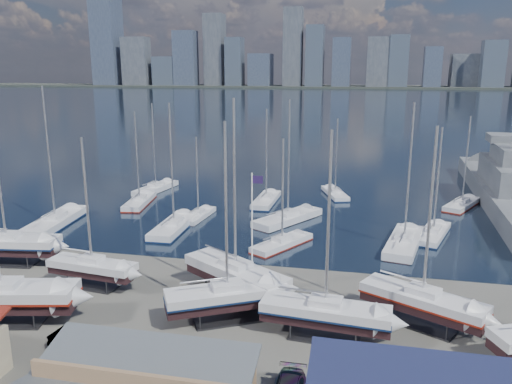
% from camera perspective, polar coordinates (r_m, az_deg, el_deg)
% --- Properties ---
extents(ground, '(1400.00, 1400.00, 0.00)m').
position_cam_1_polar(ground, '(43.83, -4.50, -12.95)').
color(ground, '#605E59').
rests_on(ground, ground).
extents(water, '(1400.00, 600.00, 0.40)m').
position_cam_1_polar(water, '(348.25, 10.24, 10.22)').
color(water, '#182737').
rests_on(water, ground).
extents(far_shore, '(1400.00, 80.00, 2.20)m').
position_cam_1_polar(far_shore, '(607.89, 11.12, 11.69)').
color(far_shore, '#2D332D').
rests_on(far_shore, ground).
extents(skyline, '(639.14, 43.80, 107.69)m').
position_cam_1_polar(skyline, '(601.88, 10.51, 15.32)').
color(skyline, '#475166').
rests_on(skyline, far_shore).
extents(sailboat_cradle_0, '(11.07, 4.48, 17.27)m').
position_cam_1_polar(sailboat_cradle_0, '(58.02, -26.59, -5.35)').
color(sailboat_cradle_0, '#2D2D33').
rests_on(sailboat_cradle_0, ground).
extents(sailboat_cradle_1, '(12.15, 5.71, 18.72)m').
position_cam_1_polar(sailboat_cradle_1, '(45.19, -27.02, -10.56)').
color(sailboat_cradle_1, '#2D2D33').
rests_on(sailboat_cradle_1, ground).
extents(sailboat_cradle_2, '(8.72, 3.42, 14.02)m').
position_cam_1_polar(sailboat_cradle_2, '(49.00, -18.22, -8.14)').
color(sailboat_cradle_2, '#2D2D33').
rests_on(sailboat_cradle_2, ground).
extents(sailboat_cradle_3, '(10.05, 7.17, 16.04)m').
position_cam_1_polar(sailboat_cradle_3, '(40.82, -3.29, -11.80)').
color(sailboat_cradle_3, '#2D2D33').
rests_on(sailboat_cradle_3, ground).
extents(sailboat_cradle_4, '(10.68, 8.45, 17.49)m').
position_cam_1_polar(sailboat_cradle_4, '(44.69, -2.35, -9.33)').
color(sailboat_cradle_4, '#2D2D33').
rests_on(sailboat_cradle_4, ground).
extents(sailboat_cradle_5, '(9.92, 3.58, 15.72)m').
position_cam_1_polar(sailboat_cradle_5, '(38.63, 7.92, -13.50)').
color(sailboat_cradle_5, '#2D2D33').
rests_on(sailboat_cradle_5, ground).
extents(sailboat_cradle_6, '(9.88, 7.05, 15.78)m').
position_cam_1_polar(sailboat_cradle_6, '(42.02, 18.49, -11.77)').
color(sailboat_cradle_6, '#2D2D33').
rests_on(sailboat_cradle_6, ground).
extents(sailboat_moored_0, '(4.76, 12.79, 18.68)m').
position_cam_1_polar(sailboat_moored_0, '(70.00, -21.92, -3.34)').
color(sailboat_moored_0, black).
rests_on(sailboat_moored_0, water).
extents(sailboat_moored_1, '(4.13, 10.01, 14.53)m').
position_cam_1_polar(sailboat_moored_1, '(77.07, -13.16, -1.20)').
color(sailboat_moored_1, black).
rests_on(sailboat_moored_1, water).
extents(sailboat_moored_2, '(4.46, 10.40, 15.21)m').
position_cam_1_polar(sailboat_moored_2, '(85.17, -11.37, 0.32)').
color(sailboat_moored_2, black).
rests_on(sailboat_moored_2, water).
extents(sailboat_moored_3, '(3.30, 11.19, 16.65)m').
position_cam_1_polar(sailboat_moored_3, '(64.09, -9.34, -4.04)').
color(sailboat_moored_3, black).
rests_on(sailboat_moored_3, water).
extents(sailboat_moored_4, '(2.85, 7.90, 11.68)m').
position_cam_1_polar(sailboat_moored_4, '(68.60, -6.60, -2.74)').
color(sailboat_moored_4, black).
rests_on(sailboat_moored_4, water).
extents(sailboat_moored_5, '(3.01, 10.02, 14.89)m').
position_cam_1_polar(sailboat_moored_5, '(75.82, 1.18, -1.07)').
color(sailboat_moored_5, black).
rests_on(sailboat_moored_5, water).
extents(sailboat_moored_6, '(6.49, 8.76, 13.03)m').
position_cam_1_polar(sailboat_moored_6, '(57.43, 2.99, -5.98)').
color(sailboat_moored_6, black).
rests_on(sailboat_moored_6, water).
extents(sailboat_moored_7, '(8.45, 11.23, 16.92)m').
position_cam_1_polar(sailboat_moored_7, '(66.64, 3.67, -3.17)').
color(sailboat_moored_7, black).
rests_on(sailboat_moored_7, water).
extents(sailboat_moored_8, '(5.11, 9.02, 13.00)m').
position_cam_1_polar(sailboat_moored_8, '(81.13, 9.01, -0.26)').
color(sailboat_moored_8, black).
rests_on(sailboat_moored_8, water).
extents(sailboat_moored_9, '(5.43, 11.74, 17.11)m').
position_cam_1_polar(sailboat_moored_9, '(59.79, 16.56, -5.73)').
color(sailboat_moored_9, black).
rests_on(sailboat_moored_9, water).
extents(sailboat_moored_10, '(5.36, 9.66, 13.92)m').
position_cam_1_polar(sailboat_moored_10, '(64.22, 19.57, -4.64)').
color(sailboat_moored_10, black).
rests_on(sailboat_moored_10, water).
extents(sailboat_moored_11, '(6.69, 9.52, 14.03)m').
position_cam_1_polar(sailboat_moored_11, '(79.55, 22.46, -1.43)').
color(sailboat_moored_11, black).
rests_on(sailboat_moored_11, water).
extents(naval_ship_east, '(11.09, 52.36, 18.68)m').
position_cam_1_polar(naval_ship_east, '(84.12, 26.99, -0.15)').
color(naval_ship_east, slate).
rests_on(naval_ship_east, water).
extents(car_a, '(2.55, 4.56, 1.47)m').
position_cam_1_polar(car_a, '(37.09, -20.58, -17.88)').
color(car_a, gray).
rests_on(car_a, ground).
extents(car_b, '(5.05, 2.31, 1.61)m').
position_cam_1_polar(car_b, '(39.29, -19.22, -15.76)').
color(car_b, gray).
rests_on(car_b, ground).
extents(car_c, '(3.37, 5.22, 1.34)m').
position_cam_1_polar(car_c, '(33.42, -4.33, -20.91)').
color(car_c, gray).
rests_on(car_c, ground).
extents(flagpole, '(1.00, 0.12, 11.22)m').
position_cam_1_polar(flagpole, '(43.36, -0.36, -4.04)').
color(flagpole, white).
rests_on(flagpole, ground).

